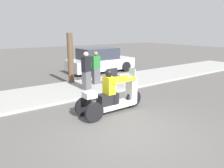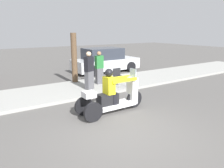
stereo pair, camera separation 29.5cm
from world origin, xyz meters
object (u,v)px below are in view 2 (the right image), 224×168
Objects in this scene: motorcycle_trike at (112,97)px; folding_chair_curbside at (118,75)px; spectator_by_tree at (99,68)px; tree_trunk at (74,58)px; parked_car_lot_far at (105,61)px; spectator_mid_group at (89,71)px.

motorcycle_trike is 3.08m from folding_chair_curbside.
spectator_by_tree reaches higher than motorcycle_trike.
spectator_by_tree is at bearing -51.18° from tree_trunk.
folding_chair_curbside is 0.19× the size of parked_car_lot_far.
spectator_by_tree is at bearing 66.49° from motorcycle_trike.
spectator_mid_group is at bearing -144.45° from spectator_by_tree.
parked_car_lot_far reaches higher than folding_chair_curbside.
motorcycle_trike is at bearing -119.70° from parked_car_lot_far.
tree_trunk is at bearing -146.33° from parked_car_lot_far.
parked_car_lot_far is (3.56, 6.25, 0.19)m from motorcycle_trike.
spectator_mid_group is at bearing 78.33° from motorcycle_trike.
folding_chair_curbside is (0.51, -0.86, -0.25)m from spectator_by_tree.
tree_trunk is (-1.33, 1.88, 0.70)m from folding_chair_curbside.
folding_chair_curbside is (1.39, -0.24, -0.29)m from spectator_mid_group.
tree_trunk is at bearing 82.07° from motorcycle_trike.
tree_trunk reaches higher than spectator_mid_group.
tree_trunk is (0.05, 1.64, 0.41)m from spectator_mid_group.
folding_chair_curbside is 2.40m from tree_trunk.
spectator_by_tree is at bearing 35.55° from spectator_mid_group.
motorcycle_trike is 4.38m from tree_trunk.
motorcycle_trike is 2.94× the size of folding_chair_curbside.
spectator_mid_group is at bearing -129.85° from parked_car_lot_far.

